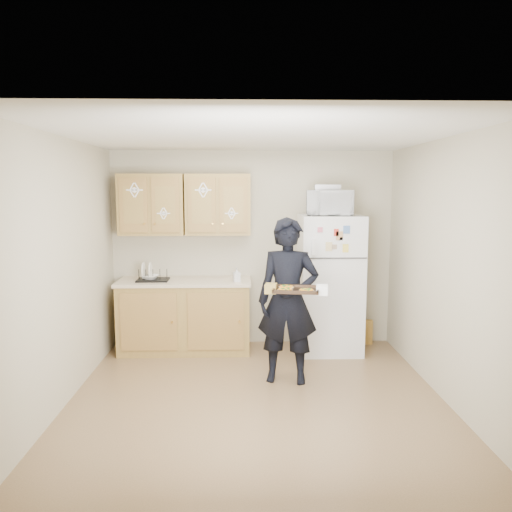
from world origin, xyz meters
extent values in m
plane|color=brown|center=(0.00, 0.00, 0.00)|extent=(3.60, 3.60, 0.00)
plane|color=white|center=(0.00, 0.00, 2.50)|extent=(3.60, 3.60, 0.00)
cube|color=#B8AF95|center=(0.00, 1.80, 1.25)|extent=(3.60, 0.04, 2.50)
cube|color=#B8AF95|center=(0.00, -1.80, 1.25)|extent=(3.60, 0.04, 2.50)
cube|color=#B8AF95|center=(-1.80, 0.00, 1.25)|extent=(0.04, 3.60, 2.50)
cube|color=#B8AF95|center=(1.80, 0.00, 1.25)|extent=(0.04, 3.60, 2.50)
cube|color=white|center=(0.95, 1.43, 0.85)|extent=(0.75, 0.70, 1.70)
cube|color=olive|center=(-0.85, 1.48, 0.43)|extent=(1.60, 0.60, 0.86)
cube|color=beige|center=(-0.85, 1.48, 0.88)|extent=(1.64, 0.64, 0.04)
cube|color=olive|center=(-1.25, 1.61, 1.83)|extent=(0.80, 0.33, 0.75)
cube|color=olive|center=(-0.43, 1.61, 1.83)|extent=(0.80, 0.33, 0.75)
cube|color=#E3BF50|center=(1.47, 1.67, 0.16)|extent=(0.20, 0.07, 0.32)
imported|color=black|center=(0.34, 0.43, 0.86)|extent=(0.69, 0.52, 1.73)
cube|color=black|center=(0.39, 0.14, 1.04)|extent=(0.49, 0.39, 0.04)
cylinder|color=#F4A41E|center=(0.28, 0.08, 1.05)|extent=(0.15, 0.15, 0.02)
cylinder|color=#F4A41E|center=(0.48, 0.05, 1.05)|extent=(0.15, 0.15, 0.02)
cylinder|color=#F4A41E|center=(0.30, 0.23, 1.05)|extent=(0.15, 0.15, 0.02)
imported|color=white|center=(0.92, 1.38, 1.85)|extent=(0.58, 0.42, 0.30)
cube|color=silver|center=(0.89, 1.41, 2.04)|extent=(0.32, 0.23, 0.07)
cube|color=black|center=(-1.23, 1.44, 0.98)|extent=(0.38, 0.29, 0.15)
imported|color=white|center=(-1.26, 1.44, 0.94)|extent=(0.26, 0.26, 0.05)
imported|color=white|center=(-0.20, 1.34, 0.99)|extent=(0.10, 0.10, 0.17)
camera|label=1|loc=(-0.14, -4.62, 2.01)|focal=35.00mm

